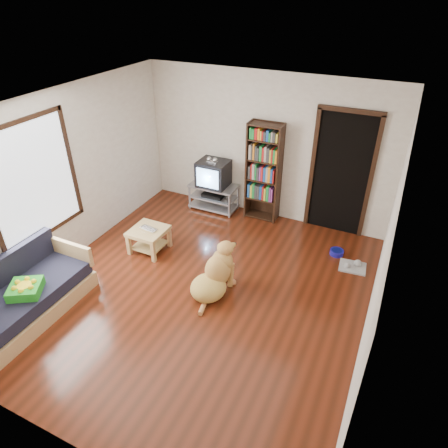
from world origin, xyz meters
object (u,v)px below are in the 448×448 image
at_px(laptop, 147,230).
at_px(crt_tv, 214,173).
at_px(green_cushion, 26,289).
at_px(bookshelf, 264,167).
at_px(dog_bowl, 337,252).
at_px(tv_stand, 214,196).
at_px(grey_rag, 352,267).
at_px(sofa, 24,298).
at_px(dog, 215,276).
at_px(coffee_table, 149,236).

relative_size(laptop, crt_tv, 0.50).
height_order(green_cushion, laptop, green_cushion).
bearing_deg(bookshelf, dog_bowl, -21.63).
xyz_separation_m(tv_stand, bookshelf, (0.95, 0.09, 0.73)).
distance_m(grey_rag, bookshelf, 2.26).
bearing_deg(sofa, dog_bowl, 41.93).
height_order(sofa, dog, sofa).
xyz_separation_m(tv_stand, crt_tv, (0.00, 0.02, 0.47)).
bearing_deg(grey_rag, dog_bowl, 140.19).
height_order(laptop, coffee_table, laptop).
xyz_separation_m(crt_tv, dog, (1.10, -2.19, -0.46)).
distance_m(bookshelf, coffee_table, 2.32).
xyz_separation_m(dog_bowl, tv_stand, (-2.49, 0.52, 0.23)).
xyz_separation_m(laptop, sofa, (-0.65, -1.89, -0.15)).
distance_m(grey_rag, sofa, 4.74).
bearing_deg(grey_rag, laptop, -162.70).
bearing_deg(sofa, crt_tv, 75.07).
bearing_deg(bookshelf, green_cushion, -115.70).
bearing_deg(green_cushion, sofa, 141.01).
xyz_separation_m(green_cushion, sofa, (-0.12, 0.02, -0.22)).
relative_size(tv_stand, bookshelf, 0.50).
bearing_deg(bookshelf, dog, -86.16).
bearing_deg(green_cushion, coffee_table, 43.42).
distance_m(dog_bowl, tv_stand, 2.56).
bearing_deg(dog, dog_bowl, 49.87).
distance_m(laptop, crt_tv, 1.82).
distance_m(grey_rag, dog, 2.21).
distance_m(tv_stand, sofa, 3.76).
bearing_deg(dog, sofa, -144.80).
bearing_deg(grey_rag, sofa, -142.75).
relative_size(laptop, dog, 0.30).
distance_m(green_cushion, crt_tv, 3.78).
bearing_deg(coffee_table, sofa, -108.58).
distance_m(dog_bowl, bookshelf, 1.92).
relative_size(tv_stand, sofa, 0.50).
bearing_deg(bookshelf, tv_stand, -174.37).
xyz_separation_m(dog_bowl, dog, (-1.39, -1.65, 0.25)).
xyz_separation_m(green_cushion, tv_stand, (0.85, 3.65, -0.21)).
height_order(tv_stand, coffee_table, tv_stand).
distance_m(laptop, tv_stand, 1.78).
xyz_separation_m(grey_rag, crt_tv, (-2.79, 0.79, 0.73)).
xyz_separation_m(dog_bowl, coffee_table, (-2.82, -1.19, 0.24)).
bearing_deg(grey_rag, crt_tv, 164.21).
bearing_deg(laptop, dog, -7.19).
bearing_deg(tv_stand, dog, -63.05).
height_order(grey_rag, coffee_table, coffee_table).
relative_size(crt_tv, sofa, 0.32).
distance_m(coffee_table, dog, 1.50).
xyz_separation_m(green_cushion, crt_tv, (0.85, 3.67, 0.26)).
relative_size(green_cushion, crt_tv, 0.65).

